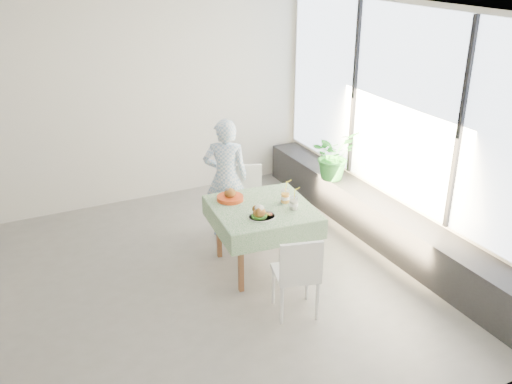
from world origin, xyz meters
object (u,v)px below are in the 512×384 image
chair_far (245,218)px  juice_cup_orange (285,197)px  potted_plant (333,155)px  cafe_table (262,230)px  chair_near (295,289)px  main_dish (261,214)px  diner (226,178)px

chair_far → juice_cup_orange: juice_cup_orange is taller
juice_cup_orange → potted_plant: size_ratio=0.46×
chair_far → potted_plant: potted_plant is taller
cafe_table → chair_near: size_ratio=1.32×
cafe_table → main_dish: main_dish is taller
chair_far → main_dish: size_ratio=3.12×
chair_near → potted_plant: bearing=48.5°
cafe_table → diner: bearing=91.8°
diner → main_dish: 1.15m
juice_cup_orange → cafe_table: bearing=176.9°
chair_near → diner: bearing=87.8°
juice_cup_orange → potted_plant: potted_plant is taller
chair_near → juice_cup_orange: 1.11m
main_dish → cafe_table: bearing=59.7°
diner → juice_cup_orange: diner is taller
chair_far → potted_plant: bearing=7.2°
chair_far → juice_cup_orange: 0.89m
chair_near → main_dish: (-0.04, 0.68, 0.53)m
cafe_table → chair_near: chair_near is taller
chair_near → diner: diner is taller
chair_near → diner: size_ratio=0.58×
potted_plant → chair_near: bearing=-131.5°
chair_far → chair_near: chair_far is taller
diner → juice_cup_orange: 0.98m
chair_far → diner: size_ratio=0.61×
cafe_table → diner: (-0.03, 0.91, 0.28)m
diner → juice_cup_orange: bearing=136.8°
chair_near → juice_cup_orange: size_ratio=2.93×
cafe_table → chair_far: 0.71m
main_dish → diner: bearing=84.6°
potted_plant → juice_cup_orange: bearing=-143.9°
chair_near → diner: 1.89m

